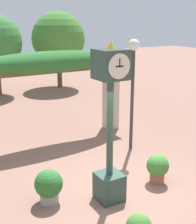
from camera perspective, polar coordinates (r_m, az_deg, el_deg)
ground_plane at (r=7.60m, az=3.41°, el=-14.21°), size 60.00×60.00×0.00m
pedestal_clock at (r=6.53m, az=2.21°, el=-2.27°), size 0.59×0.64×3.49m
pergola at (r=10.08m, az=-8.60°, el=7.39°), size 5.57×1.05×2.94m
potted_plant_near_left at (r=7.06m, az=-9.00°, el=-13.14°), size 0.62×0.62×0.77m
potted_plant_near_right at (r=7.89m, az=10.84°, el=-9.94°), size 0.55×0.55×0.74m
lamp_post at (r=9.18m, az=6.42°, el=7.39°), size 0.33×0.33×3.36m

